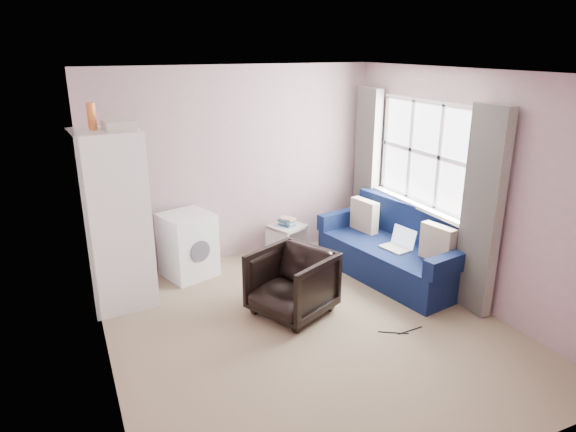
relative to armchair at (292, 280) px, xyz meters
name	(u,v)px	position (x,y,z in m)	size (l,w,h in m)	color
room	(311,209)	(0.05, -0.32, 0.87)	(3.84, 4.24, 2.54)	#8F7A5D
armchair	(292,280)	(0.00, 0.00, 0.00)	(0.74, 0.70, 0.77)	black
fridge	(114,219)	(-1.61, 1.01, 0.59)	(0.72, 0.71, 2.18)	white
washing_machine	(188,244)	(-0.76, 1.40, 0.03)	(0.70, 0.70, 0.79)	white
side_table	(287,238)	(0.58, 1.43, -0.12)	(0.53, 0.53, 0.55)	#A8A6A4
sofa	(397,251)	(1.58, 0.33, -0.07)	(1.20, 2.07, 0.87)	#0F1D47
window_dressing	(416,186)	(1.81, 0.37, 0.72)	(0.17, 2.62, 2.18)	white
floor_cables	(402,331)	(0.84, -0.81, -0.38)	(0.46, 0.17, 0.01)	black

